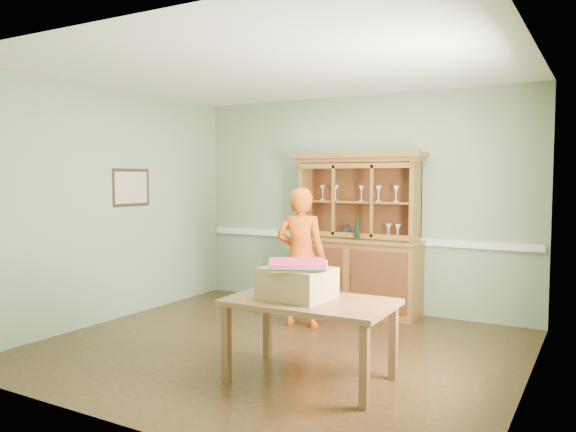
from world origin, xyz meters
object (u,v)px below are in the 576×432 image
Objects in this scene: cardboard_box at (297,283)px; person at (301,257)px; dining_table at (310,309)px; china_hutch at (356,256)px.

person reaches higher than cardboard_box.
dining_table is at bearing 3.27° from cardboard_box.
cardboard_box is at bearing -78.48° from china_hutch.
cardboard_box is at bearing 106.92° from person.
china_hutch is 0.98m from person.
cardboard_box is at bearing -177.99° from dining_table.
china_hutch is 1.44× the size of dining_table.
dining_table is 0.87× the size of person.
cardboard_box is 1.64m from person.
person is at bearing -105.84° from china_hutch.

